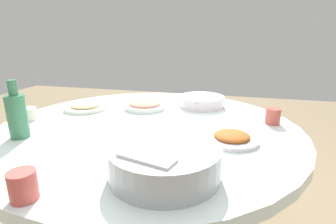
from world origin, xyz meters
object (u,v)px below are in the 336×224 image
(tea_cup_side, at_px, (23,186))
(dish_shrimp, at_px, (145,105))
(round_dining_table, at_px, (149,143))
(tea_cup_far, at_px, (273,116))
(green_bottle, at_px, (17,115))
(soup_bowl, at_px, (202,101))
(rice_bowl, at_px, (164,160))
(dish_noodles, at_px, (86,107))
(dish_stirfry, at_px, (232,138))
(tea_cup_near, at_px, (29,114))

(tea_cup_side, bearing_deg, dish_shrimp, 88.50)
(round_dining_table, relative_size, tea_cup_far, 18.57)
(green_bottle, bearing_deg, soup_bowl, 45.05)
(round_dining_table, relative_size, green_bottle, 5.83)
(rice_bowl, relative_size, soup_bowl, 1.18)
(rice_bowl, bearing_deg, soup_bowl, 89.45)
(round_dining_table, xyz_separation_m, green_bottle, (-0.44, -0.25, 0.18))
(dish_noodles, bearing_deg, round_dining_table, -21.68)
(dish_noodles, height_order, tea_cup_side, tea_cup_side)
(dish_stirfry, xyz_separation_m, dish_shrimp, (-0.46, 0.35, 0.00))
(dish_stirfry, relative_size, dish_shrimp, 0.90)
(dish_stirfry, relative_size, green_bottle, 0.88)
(tea_cup_near, bearing_deg, tea_cup_far, 11.47)
(dish_noodles, bearing_deg, dish_stirfry, -18.82)
(tea_cup_near, height_order, tea_cup_side, tea_cup_side)
(soup_bowl, xyz_separation_m, tea_cup_side, (-0.31, -0.96, 0.01))
(dish_shrimp, bearing_deg, green_bottle, -123.86)
(round_dining_table, distance_m, tea_cup_near, 0.58)
(dish_stirfry, distance_m, tea_cup_near, 0.92)
(dish_stirfry, bearing_deg, rice_bowl, -121.35)
(dish_stirfry, height_order, dish_shrimp, dish_shrimp)
(soup_bowl, relative_size, green_bottle, 1.21)
(tea_cup_far, distance_m, tea_cup_side, 0.99)
(dish_noodles, height_order, tea_cup_far, tea_cup_far)
(dish_stirfry, distance_m, tea_cup_far, 0.31)
(rice_bowl, bearing_deg, tea_cup_side, -147.37)
(dish_shrimp, height_order, tea_cup_near, tea_cup_near)
(dish_stirfry, distance_m, dish_noodles, 0.80)
(rice_bowl, xyz_separation_m, soup_bowl, (0.01, 0.77, -0.02))
(round_dining_table, height_order, rice_bowl, rice_bowl)
(dish_noodles, height_order, green_bottle, green_bottle)
(tea_cup_far, bearing_deg, dish_noodles, 179.75)
(green_bottle, bearing_deg, tea_cup_near, 122.92)
(dish_noodles, bearing_deg, tea_cup_far, -0.25)
(round_dining_table, height_order, dish_shrimp, dish_shrimp)
(round_dining_table, bearing_deg, soup_bowl, 63.26)
(dish_stirfry, height_order, tea_cup_far, tea_cup_far)
(dish_stirfry, bearing_deg, soup_bowl, 110.11)
(rice_bowl, distance_m, tea_cup_far, 0.65)
(soup_bowl, distance_m, tea_cup_far, 0.41)
(dish_shrimp, distance_m, tea_cup_side, 0.84)
(soup_bowl, xyz_separation_m, dish_noodles, (-0.59, -0.21, -0.01))
(green_bottle, height_order, tea_cup_side, green_bottle)
(tea_cup_near, bearing_deg, green_bottle, -57.08)
(tea_cup_side, bearing_deg, dish_noodles, 110.39)
(tea_cup_side, bearing_deg, round_dining_table, 78.33)
(soup_bowl, relative_size, tea_cup_side, 3.62)
(rice_bowl, xyz_separation_m, tea_cup_far, (0.35, 0.55, -0.01))
(soup_bowl, bearing_deg, tea_cup_far, -32.25)
(dish_stirfry, bearing_deg, tea_cup_far, 56.10)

